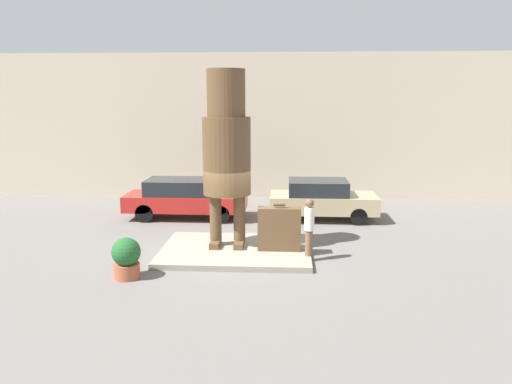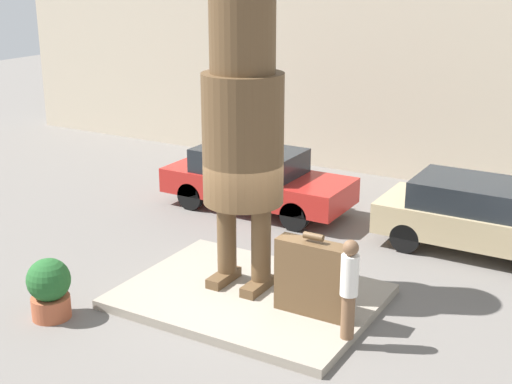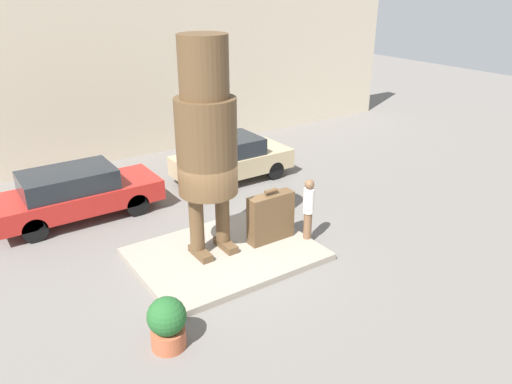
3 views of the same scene
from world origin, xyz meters
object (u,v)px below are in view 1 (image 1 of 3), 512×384
at_px(parked_car_red, 184,197).
at_px(statue_figure, 227,145).
at_px(parked_car_tan, 322,199).
at_px(giant_suitcase, 279,229).
at_px(tourist, 309,225).
at_px(planter_pot, 126,257).

bearing_deg(parked_car_red, statue_figure, -62.16).
relative_size(parked_car_red, parked_car_tan, 1.15).
height_order(statue_figure, giant_suitcase, statue_figure).
bearing_deg(statue_figure, tourist, -19.54).
distance_m(giant_suitcase, tourist, 1.02).
height_order(giant_suitcase, parked_car_tan, giant_suitcase).
relative_size(statue_figure, tourist, 3.17).
relative_size(giant_suitcase, parked_car_tan, 0.36).
distance_m(statue_figure, parked_car_tan, 5.76).
bearing_deg(parked_car_tan, statue_figure, -127.08).
distance_m(tourist, parked_car_tan, 5.08).
distance_m(parked_car_red, parked_car_tan, 5.31).
height_order(giant_suitcase, parked_car_red, giant_suitcase).
xyz_separation_m(tourist, parked_car_red, (-4.60, 4.96, -0.26)).
relative_size(statue_figure, parked_car_red, 1.14).
distance_m(tourist, planter_pot, 5.10).
bearing_deg(giant_suitcase, tourist, -29.18).
xyz_separation_m(statue_figure, parked_car_red, (-2.16, 4.09, -2.44)).
bearing_deg(giant_suitcase, planter_pot, -151.48).
height_order(tourist, planter_pot, tourist).
distance_m(statue_figure, planter_pot, 4.38).
relative_size(tourist, planter_pot, 1.54).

